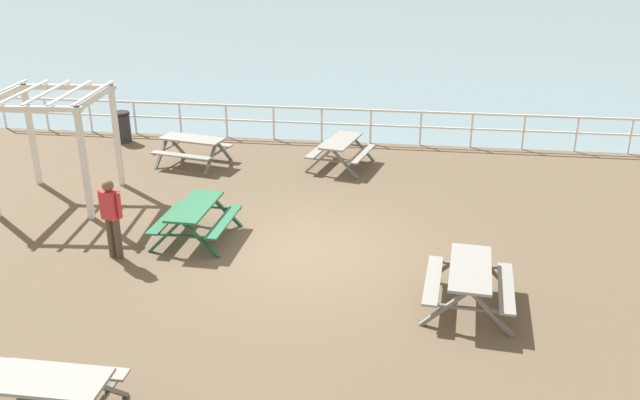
% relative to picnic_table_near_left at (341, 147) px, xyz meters
% --- Properties ---
extents(ground_plane, '(30.00, 24.00, 0.20)m').
position_rel_picnic_table_near_left_xyz_m(ground_plane, '(-0.10, -5.39, -0.68)').
color(ground_plane, brown).
extents(sea_band, '(142.00, 90.00, 0.01)m').
position_rel_picnic_table_near_left_xyz_m(sea_band, '(-0.10, 47.36, -0.58)').
color(sea_band, gray).
rests_on(sea_band, ground).
extents(seaward_railing, '(23.07, 0.07, 1.08)m').
position_rel_picnic_table_near_left_xyz_m(seaward_railing, '(-0.10, 2.36, 0.15)').
color(seaward_railing, white).
rests_on(seaward_railing, ground).
extents(picnic_table_near_left, '(1.86, 2.08, 0.80)m').
position_rel_picnic_table_near_left_xyz_m(picnic_table_near_left, '(0.00, 0.00, 0.00)').
color(picnic_table_near_left, gray).
rests_on(picnic_table_near_left, ground).
extents(picnic_table_near_right, '(2.08, 1.85, 0.80)m').
position_rel_picnic_table_near_left_xyz_m(picnic_table_near_right, '(-4.16, -0.38, 0.00)').
color(picnic_table_near_right, gray).
rests_on(picnic_table_near_right, ground).
extents(picnic_table_mid_centre, '(1.61, 1.86, 0.80)m').
position_rel_picnic_table_near_left_xyz_m(picnic_table_mid_centre, '(-2.52, -5.14, 0.00)').
color(picnic_table_mid_centre, '#286B47').
rests_on(picnic_table_mid_centre, ground).
extents(picnic_table_far_right, '(1.81, 1.55, 0.80)m').
position_rel_picnic_table_near_left_xyz_m(picnic_table_far_right, '(-2.69, -11.05, 0.00)').
color(picnic_table_far_right, gray).
rests_on(picnic_table_far_right, ground).
extents(picnic_table_seaward, '(1.68, 1.92, 0.80)m').
position_rel_picnic_table_near_left_xyz_m(picnic_table_seaward, '(3.03, -7.16, 0.00)').
color(picnic_table_seaward, gray).
rests_on(picnic_table_seaward, ground).
extents(visitor, '(0.51, 0.30, 1.66)m').
position_rel_picnic_table_near_left_xyz_m(visitor, '(-3.87, -6.21, 0.36)').
color(visitor, '#4C4233').
rests_on(visitor, ground).
extents(lattice_pergola, '(2.66, 2.77, 2.70)m').
position_rel_picnic_table_near_left_xyz_m(lattice_pergola, '(-6.48, -3.43, 1.41)').
color(lattice_pergola, white).
rests_on(lattice_pergola, ground).
extents(litter_bin, '(0.55, 0.55, 0.95)m').
position_rel_picnic_table_near_left_xyz_m(litter_bin, '(-7.05, 1.44, -0.10)').
color(litter_bin, '#2D2D33').
rests_on(litter_bin, ground).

